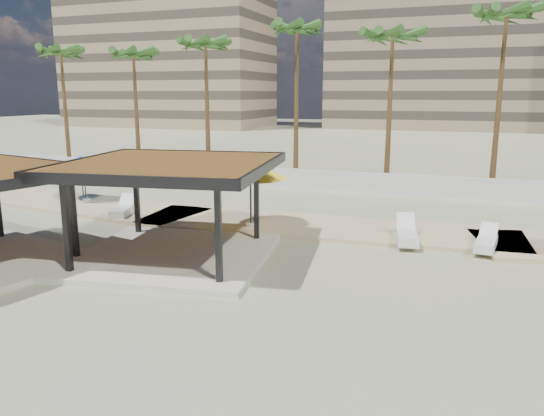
{
  "coord_description": "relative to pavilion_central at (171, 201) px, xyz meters",
  "views": [
    {
      "loc": [
        7.61,
        -14.12,
        5.64
      ],
      "look_at": [
        0.8,
        4.21,
        1.4
      ],
      "focal_mm": 35.0,
      "sensor_mm": 36.0,
      "label": 1
    }
  ],
  "objects": [
    {
      "name": "ground",
      "position": [
        1.81,
        -1.29,
        -2.05
      ],
      "size": [
        200.0,
        200.0,
        0.0
      ],
      "primitive_type": "plane",
      "color": "tan",
      "rests_on": "ground"
    },
    {
      "name": "promenade",
      "position": [
        3.81,
        6.38,
        -1.99
      ],
      "size": [
        44.45,
        7.97,
        0.24
      ],
      "color": "#C6B284",
      "rests_on": "ground"
    },
    {
      "name": "boundary_wall",
      "position": [
        1.81,
        14.71,
        -1.45
      ],
      "size": [
        56.0,
        0.3,
        1.2
      ],
      "primitive_type": "cube",
      "color": "silver",
      "rests_on": "ground"
    },
    {
      "name": "building_west",
      "position": [
        -40.19,
        66.71,
        13.22
      ],
      "size": [
        34.0,
        16.0,
        32.4
      ],
      "color": "#937F60",
      "rests_on": "ground"
    },
    {
      "name": "building_mid",
      "position": [
        5.81,
        76.71,
        12.22
      ],
      "size": [
        38.0,
        16.0,
        30.4
      ],
      "color": "#847259",
      "rests_on": "ground"
    },
    {
      "name": "pavilion_central",
      "position": [
        0.0,
        0.0,
        0.0
      ],
      "size": [
        7.73,
        7.73,
        3.43
      ],
      "rotation": [
        0.0,
        0.0,
        0.16
      ],
      "color": "beige",
      "rests_on": "ground"
    },
    {
      "name": "umbrella_a",
      "position": [
        -9.04,
        6.51,
        0.06
      ],
      "size": [
        2.84,
        2.84,
        2.25
      ],
      "rotation": [
        0.0,
        0.0,
        -0.13
      ],
      "color": "beige",
      "rests_on": "promenade"
    },
    {
      "name": "umbrella_b",
      "position": [
        1.07,
        4.51,
        0.54
      ],
      "size": [
        3.76,
        3.76,
        2.8
      ],
      "rotation": [
        0.0,
        0.0,
        0.22
      ],
      "color": "beige",
      "rests_on": "promenade"
    },
    {
      "name": "umbrella_f",
      "position": [
        -9.64,
        7.02,
        0.08
      ],
      "size": [
        3.22,
        3.22,
        2.26
      ],
      "rotation": [
        0.0,
        0.0,
        0.32
      ],
      "color": "beige",
      "rests_on": "promenade"
    },
    {
      "name": "lounger_a",
      "position": [
        -5.34,
        4.56,
        -1.67
      ],
      "size": [
        1.32,
        2.21,
        0.8
      ],
      "rotation": [
        0.0,
        0.0,
        1.9
      ],
      "color": "white",
      "rests_on": "promenade"
    },
    {
      "name": "lounger_b",
      "position": [
        7.45,
        4.56,
        -1.66
      ],
      "size": [
        1.12,
        2.35,
        0.85
      ],
      "rotation": [
        0.0,
        0.0,
        1.75
      ],
      "color": "white",
      "rests_on": "promenade"
    },
    {
      "name": "lounger_c",
      "position": [
        10.26,
        4.55,
        -1.69
      ],
      "size": [
        0.88,
        2.03,
        0.74
      ],
      "rotation": [
        0.0,
        0.0,
        1.44
      ],
      "color": "white",
      "rests_on": "promenade"
    },
    {
      "name": "palm_a",
      "position": [
        -19.19,
        17.01,
        6.22
      ],
      "size": [
        3.0,
        3.0,
        9.43
      ],
      "color": "brown",
      "rests_on": "ground"
    },
    {
      "name": "palm_b",
      "position": [
        -13.19,
        17.41,
        5.93
      ],
      "size": [
        3.0,
        3.0,
        9.13
      ],
      "color": "brown",
      "rests_on": "ground"
    },
    {
      "name": "palm_c",
      "position": [
        -7.19,
        16.81,
        6.38
      ],
      "size": [
        3.0,
        3.0,
        9.61
      ],
      "color": "brown",
      "rests_on": "ground"
    },
    {
      "name": "palm_d",
      "position": [
        -1.19,
        17.61,
        7.16
      ],
      "size": [
        3.0,
        3.0,
        10.44
      ],
      "color": "brown",
      "rests_on": "ground"
    },
    {
      "name": "palm_e",
      "position": [
        4.81,
        17.11,
        6.5
      ],
      "size": [
        3.0,
        3.0,
        9.74
      ],
      "color": "brown",
      "rests_on": "ground"
    },
    {
      "name": "palm_f",
      "position": [
        10.81,
        17.31,
        7.37
      ],
      "size": [
        3.0,
        3.0,
        10.67
      ],
      "color": "brown",
      "rests_on": "ground"
    }
  ]
}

